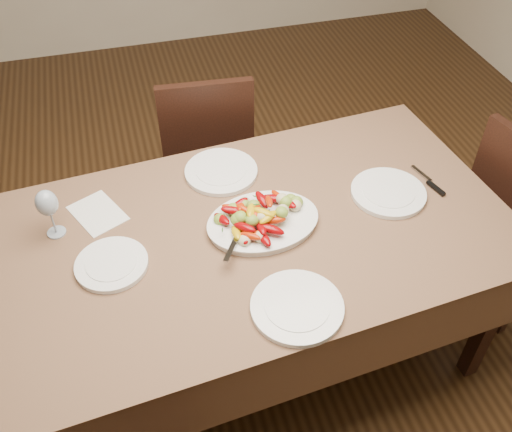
{
  "coord_description": "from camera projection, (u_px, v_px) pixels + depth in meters",
  "views": [
    {
      "loc": [
        -0.32,
        -1.42,
        2.2
      ],
      "look_at": [
        0.06,
        -0.03,
        0.82
      ],
      "focal_mm": 40.0,
      "sensor_mm": 36.0,
      "label": 1
    }
  ],
  "objects": [
    {
      "name": "wine_glass",
      "position": [
        50.0,
        212.0,
        1.95
      ],
      "size": [
        0.08,
        0.08,
        0.2
      ],
      "primitive_type": null,
      "color": "#8C99A5",
      "rests_on": "dining_table"
    },
    {
      "name": "serving_spoon",
      "position": [
        249.0,
        227.0,
        1.97
      ],
      "size": [
        0.27,
        0.19,
        0.03
      ],
      "primitive_type": null,
      "rotation": [
        0.0,
        0.0,
        -0.54
      ],
      "color": "#9EA0A8",
      "rests_on": "serving_platter"
    },
    {
      "name": "roasted_vegetables",
      "position": [
        263.0,
        212.0,
        2.0
      ],
      "size": [
        0.34,
        0.25,
        0.09
      ],
      "primitive_type": null,
      "rotation": [
        0.0,
        0.0,
        0.09
      ],
      "color": "#750205",
      "rests_on": "serving_platter"
    },
    {
      "name": "plate_left",
      "position": [
        112.0,
        264.0,
        1.9
      ],
      "size": [
        0.24,
        0.24,
        0.02
      ],
      "primitive_type": "cylinder",
      "color": "white",
      "rests_on": "dining_table"
    },
    {
      "name": "menu_card",
      "position": [
        98.0,
        213.0,
        2.09
      ],
      "size": [
        0.23,
        0.25,
        0.0
      ],
      "primitive_type": "cube",
      "rotation": [
        0.0,
        0.0,
        0.44
      ],
      "color": "silver",
      "rests_on": "dining_table"
    },
    {
      "name": "table_knife",
      "position": [
        429.0,
        182.0,
        2.21
      ],
      "size": [
        0.07,
        0.2,
        0.01
      ],
      "primitive_type": null,
      "rotation": [
        0.0,
        0.0,
        0.26
      ],
      "color": "#9EA0A8",
      "rests_on": "dining_table"
    },
    {
      "name": "plate_right",
      "position": [
        388.0,
        193.0,
        2.16
      ],
      "size": [
        0.28,
        0.28,
        0.02
      ],
      "primitive_type": "cylinder",
      "color": "white",
      "rests_on": "dining_table"
    },
    {
      "name": "serving_platter",
      "position": [
        263.0,
        223.0,
        2.04
      ],
      "size": [
        0.42,
        0.33,
        0.02
      ],
      "primitive_type": "ellipsoid",
      "rotation": [
        0.0,
        0.0,
        0.09
      ],
      "color": "white",
      "rests_on": "dining_table"
    },
    {
      "name": "plate_far",
      "position": [
        221.0,
        172.0,
        2.25
      ],
      "size": [
        0.29,
        0.29,
        0.02
      ],
      "primitive_type": "cylinder",
      "color": "white",
      "rests_on": "dining_table"
    },
    {
      "name": "floor",
      "position": [
        240.0,
        346.0,
        2.57
      ],
      "size": [
        6.0,
        6.0,
        0.0
      ],
      "primitive_type": "plane",
      "color": "#352010",
      "rests_on": "ground"
    },
    {
      "name": "plate_near",
      "position": [
        297.0,
        307.0,
        1.77
      ],
      "size": [
        0.29,
        0.29,
        0.02
      ],
      "primitive_type": "cylinder",
      "color": "white",
      "rests_on": "dining_table"
    },
    {
      "name": "dining_table",
      "position": [
        256.0,
        295.0,
        2.29
      ],
      "size": [
        1.92,
        1.19,
        0.76
      ],
      "primitive_type": "cube",
      "rotation": [
        0.0,
        0.0,
        0.09
      ],
      "color": "brown",
      "rests_on": "ground"
    },
    {
      "name": "chair_far",
      "position": [
        205.0,
        148.0,
        2.85
      ],
      "size": [
        0.45,
        0.45,
        0.95
      ],
      "primitive_type": null,
      "rotation": [
        0.0,
        0.0,
        3.06
      ],
      "color": "black",
      "rests_on": "ground"
    }
  ]
}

